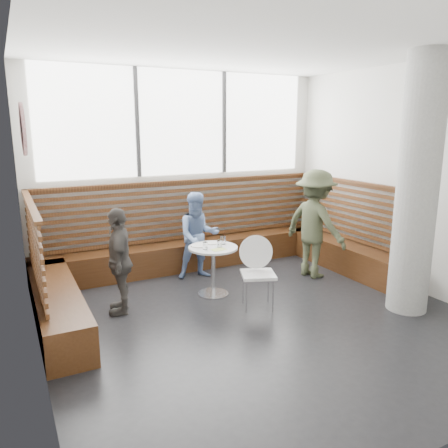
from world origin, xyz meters
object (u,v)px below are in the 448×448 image
child_left (120,261)px  concrete_column (417,187)px  cafe_table (213,261)px  cafe_chair (255,266)px  child_back (198,236)px  adult_man (315,224)px

child_left → concrete_column: bearing=80.4°
cafe_table → child_left: size_ratio=0.52×
concrete_column → child_left: concrete_column is taller
cafe_chair → child_back: bearing=120.3°
adult_man → child_back: (-1.65, 0.75, -0.17)m
adult_man → child_back: 1.82m
adult_man → child_left: size_ratio=1.25×
cafe_chair → child_left: 1.73m
cafe_table → child_left: bearing=178.9°
concrete_column → adult_man: 1.77m
adult_man → cafe_chair: bearing=99.9°
concrete_column → child_back: concrete_column is taller
child_back → child_left: size_ratio=1.00×
adult_man → child_left: adult_man is taller
cafe_table → child_back: bearing=81.6°
concrete_column → child_left: size_ratio=2.36×
concrete_column → cafe_table: concrete_column is taller
cafe_table → child_left: child_left is taller
cafe_chair → adult_man: adult_man is taller
concrete_column → child_left: bearing=154.3°
concrete_column → cafe_chair: (-1.71, 0.98, -1.06)m
adult_man → child_back: size_ratio=1.25×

